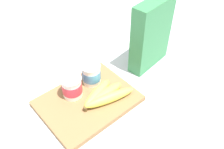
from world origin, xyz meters
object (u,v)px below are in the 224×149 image
at_px(yogurt_cup_front, 72,87).
at_px(banana_bunch, 104,95).
at_px(yogurt_cup_back, 91,74).
at_px(cutting_board, 88,101).
at_px(cereal_box, 151,35).

xyz_separation_m(yogurt_cup_front, banana_bunch, (0.07, -0.09, -0.02)).
bearing_deg(yogurt_cup_back, cutting_board, -137.42).
relative_size(yogurt_cup_back, banana_bunch, 0.42).
bearing_deg(banana_bunch, yogurt_cup_back, 77.79).
bearing_deg(yogurt_cup_back, cereal_box, -10.55).
relative_size(cutting_board, yogurt_cup_front, 4.05).
height_order(yogurt_cup_front, banana_bunch, yogurt_cup_front).
relative_size(cutting_board, cereal_box, 1.15).
xyz_separation_m(cutting_board, cereal_box, (0.33, 0.01, 0.13)).
height_order(cereal_box, yogurt_cup_front, cereal_box).
height_order(yogurt_cup_front, yogurt_cup_back, yogurt_cup_front).
xyz_separation_m(cutting_board, yogurt_cup_front, (-0.03, 0.05, 0.05)).
relative_size(cutting_board, yogurt_cup_back, 4.10).
bearing_deg(cutting_board, yogurt_cup_front, 116.78).
bearing_deg(yogurt_cup_front, yogurt_cup_back, 4.77).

